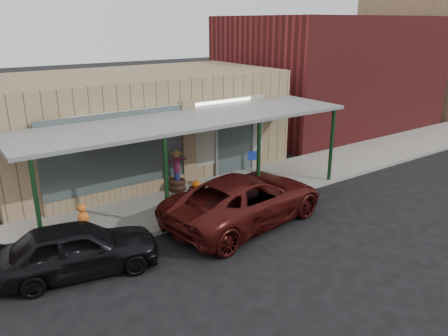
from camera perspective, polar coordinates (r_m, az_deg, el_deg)
ground at (r=13.23m, az=4.21°, el=-9.47°), size 120.00×120.00×0.00m
sidewalk at (r=15.86m, az=-4.01°, el=-4.21°), size 40.00×3.20×0.15m
storefront at (r=19.15m, az=-11.27°, el=5.82°), size 12.00×6.25×4.20m
awning at (r=14.94m, az=-4.19°, el=6.17°), size 12.00×3.00×3.04m
block_buildings_near at (r=20.64m, az=-7.60°, el=11.64°), size 61.00×8.00×8.00m
barrel_scarecrow at (r=16.45m, az=-6.16°, el=-1.13°), size 0.97×0.67×1.60m
barrel_pumpkin at (r=15.76m, az=-3.58°, el=-3.08°), size 0.75×0.75×0.71m
handicap_sign at (r=16.05m, az=3.67°, el=0.25°), size 0.32×0.13×1.59m
parked_sedan at (r=11.96m, az=-18.62°, el=-9.92°), size 4.34×2.43×1.54m
car_maroon at (r=14.07m, az=2.85°, el=-4.09°), size 6.03×3.46×1.58m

